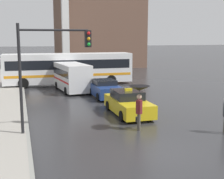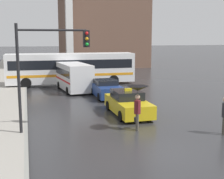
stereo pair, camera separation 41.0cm
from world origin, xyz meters
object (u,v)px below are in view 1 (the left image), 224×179
at_px(city_bus, 69,67).
at_px(pedestrian_with_umbrella, 139,95).
at_px(taxi, 128,103).
at_px(ambulance_van, 72,76).
at_px(sedan_red, 105,89).
at_px(traffic_light, 50,58).

bearing_deg(city_bus, pedestrian_with_umbrella, -175.28).
distance_m(taxi, ambulance_van, 9.48).
bearing_deg(ambulance_van, taxi, 94.77).
height_order(sedan_red, ambulance_van, ambulance_van).
bearing_deg(taxi, pedestrian_with_umbrella, 79.95).
bearing_deg(traffic_light, pedestrian_with_umbrella, -9.82).
xyz_separation_m(sedan_red, ambulance_van, (-1.97, 3.67, 0.66)).
height_order(sedan_red, traffic_light, traffic_light).
relative_size(city_bus, pedestrian_with_umbrella, 5.46).
bearing_deg(taxi, city_bus, -82.88).
height_order(ambulance_van, traffic_light, traffic_light).
bearing_deg(pedestrian_with_umbrella, city_bus, 13.45).
bearing_deg(city_bus, taxi, -171.81).
bearing_deg(city_bus, ambulance_van, 176.60).
xyz_separation_m(taxi, ambulance_van, (-1.88, 9.27, 0.65)).
height_order(ambulance_van, city_bus, city_bus).
bearing_deg(sedan_red, taxi, 89.05).
relative_size(sedan_red, city_bus, 0.33).
relative_size(sedan_red, traffic_light, 0.77).
xyz_separation_m(taxi, city_bus, (-1.60, 12.81, 1.03)).
height_order(taxi, ambulance_van, ambulance_van).
relative_size(ambulance_van, city_bus, 0.45).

